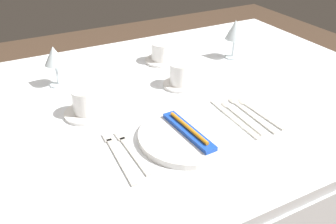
{
  "coord_description": "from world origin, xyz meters",
  "views": [
    {
      "loc": [
        -0.39,
        -0.93,
        1.32
      ],
      "look_at": [
        0.03,
        -0.12,
        0.76
      ],
      "focal_mm": 38.7,
      "sensor_mm": 36.0,
      "label": 1
    }
  ],
  "objects": [
    {
      "name": "dining_table",
      "position": [
        0.0,
        0.0,
        0.66
      ],
      "size": [
        1.8,
        1.11,
        0.74
      ],
      "color": "white",
      "rests_on": "ground"
    },
    {
      "name": "dinner_plate",
      "position": [
        0.03,
        -0.24,
        0.75
      ],
      "size": [
        0.27,
        0.27,
        0.02
      ],
      "primitive_type": "cylinder",
      "color": "white",
      "rests_on": "dining_table"
    },
    {
      "name": "toothbrush_package",
      "position": [
        0.03,
        -0.24,
        0.77
      ],
      "size": [
        0.05,
        0.21,
        0.02
      ],
      "color": "blue",
      "rests_on": "dinner_plate"
    },
    {
      "name": "fork_outer",
      "position": [
        -0.13,
        -0.22,
        0.74
      ],
      "size": [
        0.02,
        0.2,
        0.0
      ],
      "color": "beige",
      "rests_on": "dining_table"
    },
    {
      "name": "fork_inner",
      "position": [
        -0.17,
        -0.22,
        0.74
      ],
      "size": [
        0.03,
        0.23,
        0.0
      ],
      "color": "beige",
      "rests_on": "dining_table"
    },
    {
      "name": "dinner_knife",
      "position": [
        0.2,
        -0.22,
        0.74
      ],
      "size": [
        0.02,
        0.24,
        0.0
      ],
      "color": "beige",
      "rests_on": "dining_table"
    },
    {
      "name": "spoon_soup",
      "position": [
        0.22,
        -0.2,
        0.74
      ],
      "size": [
        0.03,
        0.21,
        0.01
      ],
      "color": "beige",
      "rests_on": "dining_table"
    },
    {
      "name": "spoon_dessert",
      "position": [
        0.26,
        -0.2,
        0.74
      ],
      "size": [
        0.03,
        0.22,
        0.01
      ],
      "color": "beige",
      "rests_on": "dining_table"
    },
    {
      "name": "spoon_tea",
      "position": [
        0.29,
        -0.21,
        0.74
      ],
      "size": [
        0.03,
        0.2,
        0.01
      ],
      "color": "beige",
      "rests_on": "dining_table"
    },
    {
      "name": "saucer_left",
      "position": [
        0.2,
        0.26,
        0.74
      ],
      "size": [
        0.14,
        0.14,
        0.01
      ],
      "primitive_type": "cylinder",
      "color": "white",
      "rests_on": "dining_table"
    },
    {
      "name": "coffee_cup_left",
      "position": [
        0.21,
        0.26,
        0.78
      ],
      "size": [
        0.11,
        0.09,
        0.07
      ],
      "color": "white",
      "rests_on": "saucer_left"
    },
    {
      "name": "saucer_right",
      "position": [
        0.16,
        0.04,
        0.74
      ],
      "size": [
        0.12,
        0.12,
        0.01
      ],
      "primitive_type": "cylinder",
      "color": "white",
      "rests_on": "dining_table"
    },
    {
      "name": "coffee_cup_right",
      "position": [
        0.17,
        0.04,
        0.79
      ],
      "size": [
        0.1,
        0.08,
        0.07
      ],
      "color": "white",
      "rests_on": "saucer_right"
    },
    {
      "name": "saucer_far",
      "position": [
        -0.18,
        0.01,
        0.74
      ],
      "size": [
        0.14,
        0.14,
        0.01
      ],
      "primitive_type": "cylinder",
      "color": "white",
      "rests_on": "dining_table"
    },
    {
      "name": "coffee_cup_far",
      "position": [
        -0.18,
        0.01,
        0.79
      ],
      "size": [
        0.1,
        0.08,
        0.07
      ],
      "color": "white",
      "rests_on": "saucer_far"
    },
    {
      "name": "wine_glass_centre",
      "position": [
        -0.21,
        0.25,
        0.84
      ],
      "size": [
        0.07,
        0.07,
        0.14
      ],
      "color": "silver",
      "rests_on": "dining_table"
    },
    {
      "name": "wine_glass_left",
      "position": [
        0.48,
        0.17,
        0.85
      ],
      "size": [
        0.07,
        0.07,
        0.16
      ],
      "color": "silver",
      "rests_on": "dining_table"
    }
  ]
}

